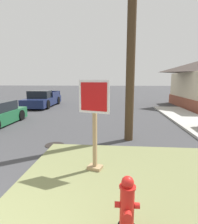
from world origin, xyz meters
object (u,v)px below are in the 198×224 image
object	(u,v)px
fire_hydrant	(127,206)
manhole_cover	(55,145)
pickup_truck_navy	(43,100)
stop_sign	(95,126)

from	to	relation	value
fire_hydrant	manhole_cover	size ratio (longest dim) A/B	1.29
fire_hydrant	manhole_cover	distance (m)	4.58
manhole_cover	pickup_truck_navy	distance (m)	10.98
fire_hydrant	pickup_truck_navy	size ratio (longest dim) A/B	0.16
manhole_cover	pickup_truck_navy	world-z (taller)	pickup_truck_navy
stop_sign	pickup_truck_navy	size ratio (longest dim) A/B	0.42
stop_sign	manhole_cover	world-z (taller)	stop_sign
fire_hydrant	stop_sign	distance (m)	2.22
stop_sign	manhole_cover	size ratio (longest dim) A/B	3.31
stop_sign	pickup_truck_navy	bearing A→B (deg)	117.23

